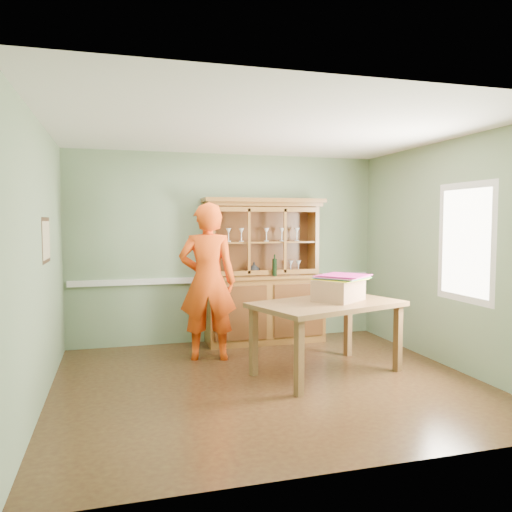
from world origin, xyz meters
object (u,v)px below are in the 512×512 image
object	(u,v)px
china_hutch	(264,292)
cardboard_box	(338,290)
person	(208,282)
dining_table	(327,310)

from	to	relation	value
china_hutch	cardboard_box	xyz separation A→B (m)	(0.42, -1.59, 0.22)
china_hutch	person	xyz separation A→B (m)	(-0.95, -0.69, 0.26)
dining_table	person	xyz separation A→B (m)	(-1.20, 0.95, 0.26)
person	dining_table	bearing A→B (deg)	153.85
dining_table	cardboard_box	size ratio (longest dim) A/B	3.52
cardboard_box	person	world-z (taller)	person
cardboard_box	dining_table	bearing A→B (deg)	-162.35
person	cardboard_box	bearing A→B (deg)	158.87
dining_table	cardboard_box	bearing A→B (deg)	-0.76
china_hutch	cardboard_box	distance (m)	1.66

